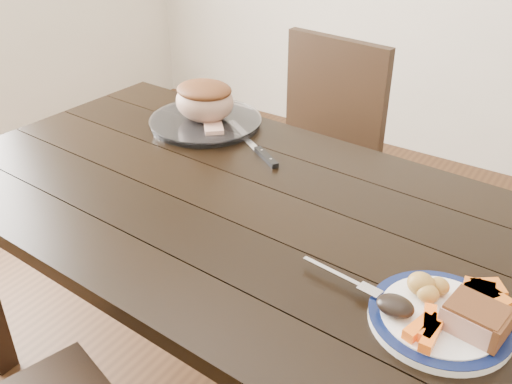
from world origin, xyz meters
The scene contains 14 objects.
dining_table centered at (0.00, 0.00, 0.66)m, with size 1.65×0.99×0.75m.
chair_far centered at (-0.16, 0.74, 0.52)m, with size 0.46×0.47×0.93m.
dinner_plate centered at (0.57, -0.15, 0.76)m, with size 0.26×0.26×0.02m, color white.
plate_rim centered at (0.57, -0.15, 0.77)m, with size 0.26×0.26×0.02m, color #0B153B.
serving_platter centered at (-0.33, 0.31, 0.76)m, with size 0.34×0.34×0.02m, color white.
pork_slice centered at (0.63, -0.16, 0.79)m, with size 0.10×0.08×0.04m, color tan.
roasted_potatoes centered at (0.53, -0.12, 0.79)m, with size 0.08×0.07×0.04m.
carrot_batons centered at (0.57, -0.21, 0.78)m, with size 0.06×0.11×0.02m.
pumpkin_wedges centered at (0.63, -0.09, 0.79)m, with size 0.09×0.09×0.04m.
dark_mushroom centered at (0.50, -0.20, 0.79)m, with size 0.07×0.05×0.03m, color black.
fork centered at (0.39, -0.16, 0.77)m, with size 0.18×0.04×0.00m.
roast_joint centered at (-0.33, 0.31, 0.83)m, with size 0.19×0.16×0.12m, color tan.
cut_slice centered at (-0.26, 0.25, 0.78)m, with size 0.07×0.06×0.02m, color tan.
carving_knife centered at (-0.08, 0.24, 0.76)m, with size 0.28×0.19×0.01m.
Camera 1 is at (0.72, -0.99, 1.49)m, focal length 40.00 mm.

